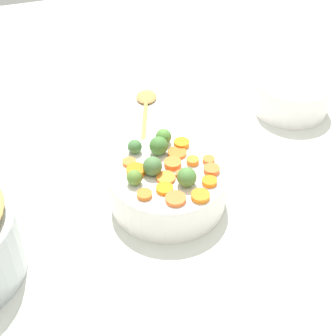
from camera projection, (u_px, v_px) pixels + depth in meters
The scene contains 25 objects.
tabletop at pixel (181, 209), 1.06m from camera, with size 2.40×2.40×0.02m, color silver.
serving_bowl_carrots at pixel (168, 187), 1.04m from camera, with size 0.24×0.24×0.08m, color white.
carrot_slice_0 at pixel (166, 178), 0.99m from camera, with size 0.04×0.04×0.01m, color orange.
carrot_slice_1 at pixel (182, 143), 1.07m from camera, with size 0.03×0.03×0.01m, color orange.
carrot_slice_2 at pixel (193, 161), 1.03m from camera, with size 0.03×0.03×0.01m, color orange.
carrot_slice_3 at pixel (181, 173), 1.00m from camera, with size 0.02×0.02×0.01m, color orange.
carrot_slice_4 at pixel (212, 170), 1.01m from camera, with size 0.03×0.03×0.01m, color orange.
carrot_slice_5 at pixel (177, 153), 1.05m from camera, with size 0.04×0.04×0.01m, color orange.
carrot_slice_6 at pixel (200, 196), 0.95m from camera, with size 0.04×0.04×0.01m, color orange.
carrot_slice_7 at pixel (136, 171), 1.00m from camera, with size 0.04×0.04×0.01m, color orange.
carrot_slice_8 at pixel (209, 160), 1.03m from camera, with size 0.03×0.03×0.01m, color orange.
carrot_slice_9 at pixel (129, 162), 1.03m from camera, with size 0.03×0.03×0.01m, color orange.
carrot_slice_10 at pixel (209, 182), 0.98m from camera, with size 0.03×0.03×0.01m, color orange.
carrot_slice_11 at pixel (144, 195), 0.95m from camera, with size 0.03×0.03×0.01m, color orange.
carrot_slice_12 at pixel (176, 199), 0.94m from camera, with size 0.04×0.04×0.01m, color orange.
carrot_slice_13 at pixel (173, 163), 1.02m from camera, with size 0.04×0.04×0.01m, color orange.
carrot_slice_14 at pixel (165, 189), 0.97m from camera, with size 0.03×0.03×0.01m, color orange.
brussels_sprout_0 at pixel (153, 166), 0.99m from camera, with size 0.04×0.04×0.04m, color #4D7841.
brussels_sprout_1 at pixel (189, 177), 0.97m from camera, with size 0.04×0.04×0.04m, color #4F813A.
brussels_sprout_2 at pixel (159, 146), 1.04m from camera, with size 0.04×0.04×0.04m, color #447834.
brussels_sprout_3 at pixel (135, 147), 1.05m from camera, with size 0.03×0.03×0.03m, color #45783F.
brussels_sprout_4 at pixel (164, 137), 1.07m from camera, with size 0.03×0.03×0.03m, color #508836.
brussels_sprout_5 at pixel (134, 178), 0.97m from camera, with size 0.03×0.03×0.03m, color #5B8231.
wooden_spoon at pixel (146, 105), 1.34m from camera, with size 0.12×0.28×0.01m.
casserole_dish at pixel (291, 96), 1.30m from camera, with size 0.19×0.19×0.08m, color white.
Camera 1 is at (-0.27, -0.70, 0.76)m, focal length 53.66 mm.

